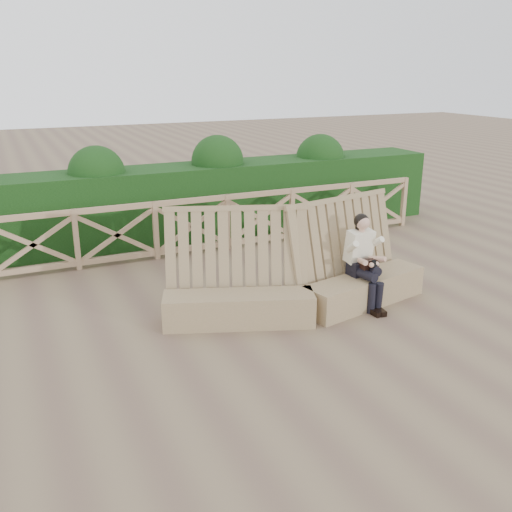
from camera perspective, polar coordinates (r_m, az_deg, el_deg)
name	(u,v)px	position (r m, az deg, el deg)	size (l,w,h in m)	color
ground	(273,324)	(8.08, 1.75, -6.81)	(60.00, 60.00, 0.00)	brown
bench	(302,286)	(8.36, 4.63, -3.01)	(4.15, 1.43, 1.58)	olive
woman	(364,257)	(8.62, 10.73, -0.14)	(0.41, 0.85, 1.39)	black
guardrail	(192,226)	(10.94, -6.39, 2.99)	(10.10, 0.09, 1.10)	#8E6F52
hedge	(173,203)	(12.01, -8.26, 5.26)	(12.00, 1.20, 1.50)	black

